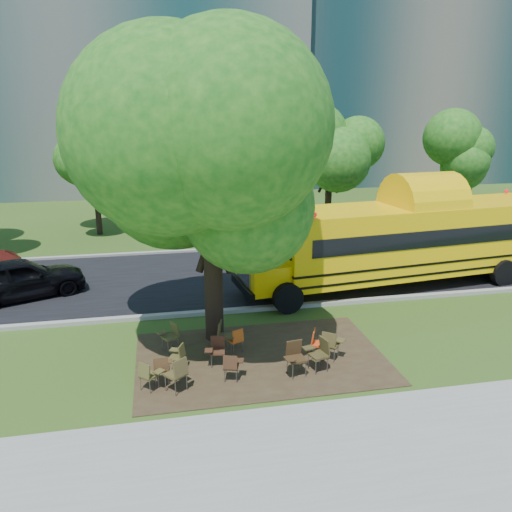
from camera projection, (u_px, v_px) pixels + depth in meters
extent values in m
plane|color=#354E18|center=(224.00, 353.00, 14.53)|extent=(160.00, 160.00, 0.00)
cube|color=gray|center=(258.00, 469.00, 9.82)|extent=(60.00, 4.00, 0.04)
cube|color=#382819|center=(261.00, 358.00, 14.24)|extent=(7.00, 4.50, 0.03)
cube|color=black|center=(201.00, 277.00, 21.12)|extent=(80.00, 8.00, 0.04)
cube|color=gray|center=(212.00, 312.00, 17.34)|extent=(80.00, 0.25, 0.14)
cube|color=gray|center=(194.00, 251.00, 24.96)|extent=(80.00, 0.25, 0.14)
cube|color=slate|center=(76.00, 62.00, 43.86)|extent=(38.00, 16.00, 22.00)
cube|color=#6F675C|center=(403.00, 54.00, 51.34)|extent=(30.00, 16.00, 25.00)
cylinder|color=black|center=(97.00, 204.00, 28.17)|extent=(0.32, 0.32, 3.50)
sphere|color=#135714|center=(93.00, 160.00, 27.48)|extent=(4.80, 4.80, 4.80)
cylinder|color=black|center=(328.00, 196.00, 28.63)|extent=(0.38, 0.38, 4.20)
sphere|color=#135714|center=(330.00, 144.00, 27.81)|extent=(5.60, 5.60, 5.60)
cylinder|color=black|center=(463.00, 200.00, 29.28)|extent=(0.34, 0.34, 3.60)
sphere|color=#135714|center=(469.00, 156.00, 28.57)|extent=(5.00, 5.00, 5.00)
cylinder|color=black|center=(213.00, 278.00, 14.95)|extent=(0.56, 0.56, 3.96)
sphere|color=#135714|center=(211.00, 175.00, 14.09)|extent=(7.20, 7.20, 7.20)
cube|color=yellow|center=(419.00, 237.00, 19.99)|extent=(12.15, 4.08, 2.65)
cube|color=black|center=(427.00, 230.00, 20.00)|extent=(11.51, 4.05, 0.65)
cube|color=yellow|center=(263.00, 273.00, 18.25)|extent=(1.68, 2.53, 1.03)
cube|color=black|center=(418.00, 254.00, 20.18)|extent=(12.18, 4.12, 0.09)
cube|color=black|center=(417.00, 263.00, 20.29)|extent=(12.18, 4.12, 0.09)
cylinder|color=black|center=(288.00, 298.00, 17.31)|extent=(1.11, 0.45, 1.08)
cylinder|color=black|center=(263.00, 275.00, 19.78)|extent=(1.11, 0.45, 1.08)
cylinder|color=black|center=(503.00, 273.00, 20.07)|extent=(1.11, 0.45, 1.08)
cylinder|color=black|center=(458.00, 255.00, 22.55)|extent=(1.11, 0.45, 1.08)
cylinder|color=black|center=(485.00, 252.00, 23.00)|extent=(1.11, 0.45, 1.08)
cube|color=#4D321B|center=(161.00, 369.00, 12.83)|extent=(0.41, 0.39, 0.05)
cube|color=#4D321B|center=(161.00, 365.00, 12.62)|extent=(0.37, 0.11, 0.37)
cube|color=#4D321B|center=(169.00, 361.00, 12.98)|extent=(0.22, 0.27, 0.03)
cylinder|color=slate|center=(155.00, 374.00, 12.99)|extent=(0.02, 0.02, 0.41)
cylinder|color=slate|center=(168.00, 378.00, 12.78)|extent=(0.02, 0.02, 0.41)
cube|color=brown|center=(149.00, 375.00, 12.50)|extent=(0.54, 0.54, 0.05)
cube|color=brown|center=(144.00, 371.00, 12.30)|extent=(0.34, 0.32, 0.37)
cube|color=brown|center=(159.00, 371.00, 12.46)|extent=(0.33, 0.33, 0.03)
cylinder|color=slate|center=(149.00, 378.00, 12.76)|extent=(0.02, 0.02, 0.42)
cylinder|color=slate|center=(150.00, 387.00, 12.35)|extent=(0.02, 0.02, 0.42)
cube|color=#4F4322|center=(176.00, 374.00, 12.41)|extent=(0.63, 0.63, 0.05)
cube|color=#4F4322|center=(181.00, 368.00, 12.22)|extent=(0.41, 0.36, 0.44)
cube|color=#4F4322|center=(179.00, 364.00, 12.66)|extent=(0.38, 0.39, 0.03)
cylinder|color=slate|center=(165.00, 383.00, 12.46)|extent=(0.03, 0.03, 0.49)
cylinder|color=slate|center=(187.00, 382.00, 12.50)|extent=(0.03, 0.03, 0.49)
cube|color=#412517|center=(218.00, 352.00, 13.70)|extent=(0.46, 0.45, 0.05)
cube|color=#412517|center=(218.00, 342.00, 13.81)|extent=(0.40, 0.15, 0.39)
cube|color=#412517|center=(209.00, 350.00, 13.53)|extent=(0.25, 0.30, 0.03)
cylinder|color=slate|center=(223.00, 361.00, 13.61)|extent=(0.02, 0.02, 0.43)
cylinder|color=slate|center=(212.00, 356.00, 13.91)|extent=(0.02, 0.02, 0.43)
cube|color=#402617|center=(231.00, 366.00, 12.95)|extent=(0.47, 0.45, 0.05)
cube|color=#402617|center=(230.00, 363.00, 12.74)|extent=(0.38, 0.18, 0.37)
cube|color=#402617|center=(240.00, 361.00, 13.03)|extent=(0.26, 0.30, 0.03)
cylinder|color=slate|center=(226.00, 370.00, 13.17)|extent=(0.02, 0.02, 0.41)
cylinder|color=slate|center=(236.00, 377.00, 12.85)|extent=(0.02, 0.02, 0.41)
cube|color=#3D2916|center=(297.00, 359.00, 13.16)|extent=(0.52, 0.50, 0.05)
cube|color=#3D2916|center=(294.00, 348.00, 13.27)|extent=(0.45, 0.17, 0.44)
cube|color=#3D2916|center=(290.00, 359.00, 12.90)|extent=(0.28, 0.34, 0.03)
cylinder|color=slate|center=(306.00, 370.00, 13.12)|extent=(0.03, 0.03, 0.49)
cylinder|color=slate|center=(287.00, 365.00, 13.34)|extent=(0.03, 0.03, 0.49)
cube|color=#42391C|center=(318.00, 355.00, 13.39)|extent=(0.54, 0.55, 0.05)
cube|color=#42391C|center=(325.00, 345.00, 13.40)|extent=(0.21, 0.45, 0.44)
cube|color=#42391C|center=(308.00, 348.00, 13.51)|extent=(0.36, 0.31, 0.03)
cylinder|color=slate|center=(316.00, 368.00, 13.22)|extent=(0.03, 0.03, 0.49)
cylinder|color=slate|center=(320.00, 359.00, 13.69)|extent=(0.03, 0.03, 0.49)
cube|color=#504522|center=(330.00, 345.00, 14.04)|extent=(0.59, 0.59, 0.05)
cube|color=#504522|center=(329.00, 340.00, 13.82)|extent=(0.39, 0.33, 0.41)
cube|color=#504522|center=(341.00, 340.00, 14.03)|extent=(0.36, 0.37, 0.03)
cylinder|color=slate|center=(326.00, 348.00, 14.33)|extent=(0.02, 0.02, 0.46)
cylinder|color=slate|center=(334.00, 356.00, 13.88)|extent=(0.02, 0.02, 0.46)
cube|color=#4E4822|center=(176.00, 357.00, 13.42)|extent=(0.49, 0.50, 0.05)
cube|color=#4E4822|center=(182.00, 351.00, 13.33)|extent=(0.23, 0.37, 0.37)
cube|color=#4E4822|center=(175.00, 350.00, 13.62)|extent=(0.32, 0.29, 0.03)
cylinder|color=slate|center=(169.00, 366.00, 13.37)|extent=(0.02, 0.02, 0.41)
cylinder|color=slate|center=(184.00, 362.00, 13.59)|extent=(0.02, 0.02, 0.41)
cube|color=#4F4922|center=(170.00, 337.00, 14.56)|extent=(0.54, 0.55, 0.05)
cube|color=#4F4922|center=(175.00, 329.00, 14.61)|extent=(0.27, 0.39, 0.39)
cube|color=#4F4922|center=(162.00, 332.00, 14.62)|extent=(0.34, 0.32, 0.03)
cylinder|color=slate|center=(168.00, 348.00, 14.40)|extent=(0.02, 0.02, 0.44)
cylinder|color=slate|center=(172.00, 341.00, 14.85)|extent=(0.02, 0.02, 0.44)
cube|color=#4B4120|center=(226.00, 336.00, 14.53)|extent=(0.54, 0.55, 0.05)
cube|color=#4B4120|center=(219.00, 329.00, 14.49)|extent=(0.22, 0.43, 0.42)
cube|color=#4B4120|center=(230.00, 336.00, 14.24)|extent=(0.35, 0.31, 0.03)
cylinder|color=slate|center=(233.00, 341.00, 14.75)|extent=(0.03, 0.03, 0.48)
cylinder|color=slate|center=(219.00, 346.00, 14.44)|extent=(0.03, 0.03, 0.48)
cube|color=#C55315|center=(235.00, 340.00, 14.46)|extent=(0.49, 0.48, 0.05)
cube|color=#C55315|center=(238.00, 336.00, 14.28)|extent=(0.36, 0.23, 0.36)
cube|color=#C55315|center=(239.00, 333.00, 14.65)|extent=(0.28, 0.31, 0.03)
cylinder|color=slate|center=(228.00, 346.00, 14.55)|extent=(0.02, 0.02, 0.41)
cylinder|color=slate|center=(242.00, 347.00, 14.48)|extent=(0.02, 0.02, 0.41)
cube|color=#D24116|center=(319.00, 344.00, 14.13)|extent=(0.53, 0.54, 0.05)
cube|color=#D24116|center=(313.00, 336.00, 14.11)|extent=(0.25, 0.40, 0.40)
cube|color=#D24116|center=(323.00, 344.00, 13.85)|extent=(0.34, 0.31, 0.03)
cylinder|color=slate|center=(325.00, 349.00, 14.31)|extent=(0.02, 0.02, 0.44)
cylinder|color=slate|center=(312.00, 353.00, 14.07)|extent=(0.02, 0.02, 0.44)
imported|color=black|center=(20.00, 279.00, 18.59)|extent=(4.99, 3.57, 1.58)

